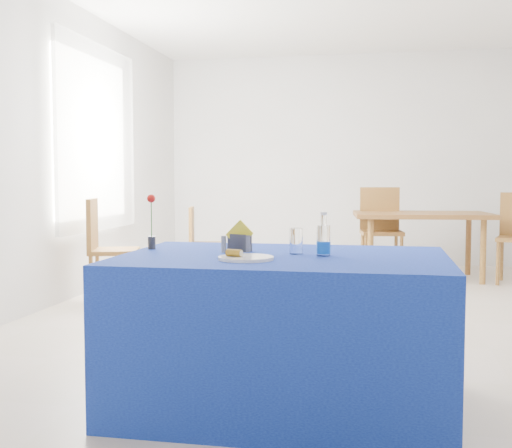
{
  "coord_description": "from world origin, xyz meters",
  "views": [
    {
      "loc": [
        0.38,
        -5.23,
        1.14
      ],
      "look_at": [
        -0.21,
        -2.21,
        0.92
      ],
      "focal_mm": 45.0,
      "sensor_mm": 36.0,
      "label": 1
    }
  ],
  "objects_px": {
    "oak_table": "(422,219)",
    "chair_win_a": "(104,243)",
    "blue_table": "(283,331)",
    "plate": "(246,258)",
    "water_bottle": "(323,241)",
    "chair_bg_left": "(381,225)",
    "chair_win_b": "(200,238)"
  },
  "relations": [
    {
      "from": "oak_table",
      "to": "chair_win_a",
      "type": "relative_size",
      "value": 1.66
    },
    {
      "from": "blue_table",
      "to": "chair_win_a",
      "type": "height_order",
      "value": "chair_win_a"
    },
    {
      "from": "plate",
      "to": "blue_table",
      "type": "height_order",
      "value": "plate"
    },
    {
      "from": "blue_table",
      "to": "water_bottle",
      "type": "relative_size",
      "value": 7.44
    },
    {
      "from": "blue_table",
      "to": "chair_bg_left",
      "type": "height_order",
      "value": "chair_bg_left"
    },
    {
      "from": "blue_table",
      "to": "water_bottle",
      "type": "distance_m",
      "value": 0.49
    },
    {
      "from": "chair_win_b",
      "to": "blue_table",
      "type": "bearing_deg",
      "value": -170.46
    },
    {
      "from": "water_bottle",
      "to": "oak_table",
      "type": "xyz_separation_m",
      "value": [
        0.74,
        4.37,
        -0.15
      ]
    },
    {
      "from": "blue_table",
      "to": "chair_win_a",
      "type": "relative_size",
      "value": 1.67
    },
    {
      "from": "water_bottle",
      "to": "chair_win_b",
      "type": "distance_m",
      "value": 4.1
    },
    {
      "from": "oak_table",
      "to": "chair_win_a",
      "type": "height_order",
      "value": "chair_win_a"
    },
    {
      "from": "water_bottle",
      "to": "chair_bg_left",
      "type": "height_order",
      "value": "chair_bg_left"
    },
    {
      "from": "chair_win_a",
      "to": "chair_win_b",
      "type": "bearing_deg",
      "value": -36.68
    },
    {
      "from": "chair_bg_left",
      "to": "oak_table",
      "type": "bearing_deg",
      "value": -25.84
    },
    {
      "from": "oak_table",
      "to": "plate",
      "type": "bearing_deg",
      "value": -103.25
    },
    {
      "from": "plate",
      "to": "oak_table",
      "type": "distance_m",
      "value": 4.72
    },
    {
      "from": "oak_table",
      "to": "chair_bg_left",
      "type": "distance_m",
      "value": 0.49
    },
    {
      "from": "blue_table",
      "to": "chair_win_b",
      "type": "relative_size",
      "value": 1.93
    },
    {
      "from": "water_bottle",
      "to": "chair_win_b",
      "type": "relative_size",
      "value": 0.26
    },
    {
      "from": "chair_win_b",
      "to": "chair_win_a",
      "type": "bearing_deg",
      "value": 147.1
    },
    {
      "from": "blue_table",
      "to": "chair_win_b",
      "type": "distance_m",
      "value": 4.02
    },
    {
      "from": "blue_table",
      "to": "oak_table",
      "type": "height_order",
      "value": "blue_table"
    },
    {
      "from": "water_bottle",
      "to": "chair_win_b",
      "type": "height_order",
      "value": "water_bottle"
    },
    {
      "from": "chair_win_b",
      "to": "water_bottle",
      "type": "bearing_deg",
      "value": -167.83
    },
    {
      "from": "blue_table",
      "to": "water_bottle",
      "type": "xyz_separation_m",
      "value": [
        0.2,
        0.01,
        0.45
      ]
    },
    {
      "from": "chair_bg_left",
      "to": "chair_win_a",
      "type": "bearing_deg",
      "value": -146.2
    },
    {
      "from": "water_bottle",
      "to": "oak_table",
      "type": "relative_size",
      "value": 0.14
    },
    {
      "from": "plate",
      "to": "chair_win_b",
      "type": "bearing_deg",
      "value": 108.97
    },
    {
      "from": "plate",
      "to": "chair_win_b",
      "type": "xyz_separation_m",
      "value": [
        -1.35,
        3.94,
        -0.29
      ]
    },
    {
      "from": "oak_table",
      "to": "chair_win_b",
      "type": "height_order",
      "value": "chair_win_b"
    },
    {
      "from": "plate",
      "to": "chair_win_a",
      "type": "bearing_deg",
      "value": 126.07
    },
    {
      "from": "plate",
      "to": "water_bottle",
      "type": "relative_size",
      "value": 1.21
    }
  ]
}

